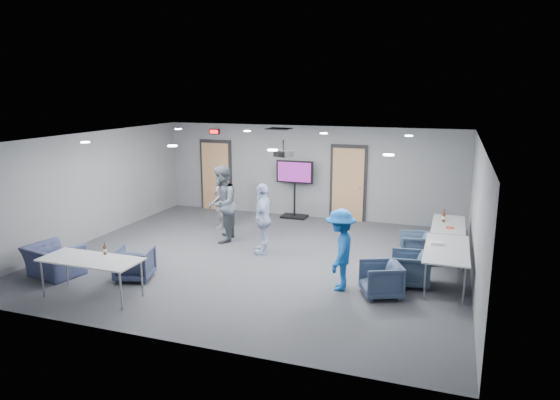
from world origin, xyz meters
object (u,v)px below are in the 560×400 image
(chair_right_b, at_px, (410,269))
(bottle_right, at_px, (444,217))
(table_right_a, at_px, (448,226))
(chair_front_a, at_px, (135,264))
(chair_right_c, at_px, (381,279))
(person_c, at_px, (263,218))
(table_front_left, at_px, (91,261))
(bottle_front, at_px, (105,250))
(chair_right_a, at_px, (416,247))
(table_right_b, at_px, (447,250))
(projector, at_px, (283,153))
(person_a, at_px, (221,198))
(chair_front_b, at_px, (54,261))
(person_d, at_px, (340,250))
(tv_stand, at_px, (295,186))
(person_b, at_px, (222,204))

(chair_right_b, height_order, bottle_right, bottle_right)
(table_right_a, bearing_deg, chair_front_a, 121.99)
(chair_right_c, height_order, chair_front_a, chair_front_a)
(person_c, relative_size, table_front_left, 0.88)
(chair_right_b, height_order, bottle_front, bottle_front)
(chair_right_a, relative_size, table_right_a, 0.41)
(chair_right_c, xyz_separation_m, table_right_b, (1.10, 0.99, 0.37))
(table_right_a, distance_m, bottle_right, 0.23)
(table_front_left, xyz_separation_m, projector, (2.68, 2.92, 1.72))
(person_a, height_order, chair_right_a, person_a)
(person_c, xyz_separation_m, chair_front_b, (-3.48, -2.79, -0.50))
(chair_right_c, bearing_deg, chair_right_b, 124.68)
(person_d, height_order, table_right_a, person_d)
(bottle_front, xyz_separation_m, tv_stand, (1.64, 6.46, 0.15))
(person_d, xyz_separation_m, chair_right_c, (0.79, -0.09, -0.46))
(chair_right_c, height_order, table_right_b, table_right_b)
(chair_right_c, relative_size, table_right_b, 0.35)
(chair_right_b, bearing_deg, bottle_front, -74.92)
(chair_right_a, distance_m, chair_right_b, 1.46)
(table_front_left, bearing_deg, bottle_right, 38.71)
(person_b, distance_m, table_right_b, 5.45)
(chair_front_a, relative_size, projector, 1.76)
(chair_right_b, xyz_separation_m, tv_stand, (-3.69, 4.24, 0.64))
(table_front_left, relative_size, projector, 4.65)
(person_b, relative_size, chair_front_b, 1.93)
(table_right_a, relative_size, bottle_right, 5.84)
(chair_front_a, distance_m, bottle_front, 0.87)
(person_b, distance_m, person_d, 4.00)
(person_a, distance_m, chair_right_b, 5.82)
(person_b, bearing_deg, chair_right_c, 48.90)
(person_b, height_order, tv_stand, person_b)
(chair_right_a, distance_m, chair_front_a, 6.00)
(person_a, relative_size, bottle_front, 7.11)
(chair_front_a, height_order, bottle_right, bottle_right)
(table_front_left, distance_m, tv_stand, 6.97)
(table_right_b, relative_size, bottle_front, 8.44)
(chair_front_b, relative_size, table_right_b, 0.50)
(chair_front_a, distance_m, table_right_a, 6.93)
(person_b, relative_size, chair_front_a, 2.73)
(person_d, bearing_deg, person_b, -124.82)
(table_right_b, xyz_separation_m, bottle_front, (-5.98, -2.48, 0.13))
(person_c, relative_size, projector, 4.11)
(chair_front_b, bearing_deg, person_d, -155.70)
(bottle_right, bearing_deg, table_front_left, -141.16)
(bottle_front, bearing_deg, chair_right_a, 34.58)
(person_a, distance_m, chair_front_a, 4.04)
(person_d, distance_m, chair_right_a, 2.49)
(person_c, distance_m, chair_front_a, 3.05)
(tv_stand, xyz_separation_m, projector, (0.95, -3.83, 1.44))
(person_b, bearing_deg, table_right_a, 83.79)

